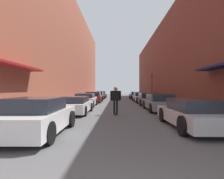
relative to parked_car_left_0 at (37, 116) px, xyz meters
name	(u,v)px	position (x,y,z in m)	size (l,w,h in m)	color
ground	(118,104)	(3.02, 13.40, -0.65)	(101.86, 101.86, 0.00)	#515154
curb_strip_left	(81,101)	(-2.05, 18.03, -0.59)	(1.80, 46.30, 0.12)	gray
curb_strip_right	(154,101)	(8.08, 18.03, -0.59)	(1.80, 46.30, 0.12)	gray
building_row_left	(61,50)	(-4.95, 18.02, 6.55)	(4.90, 46.30, 14.41)	brown
building_row_right	(175,62)	(10.98, 18.02, 4.80)	(4.90, 46.30, 10.91)	brown
parked_car_left_0	(37,116)	(0.00, 0.00, 0.00)	(2.02, 4.05, 1.34)	silver
parked_car_left_1	(74,105)	(0.02, 5.50, -0.08)	(2.09, 4.07, 1.16)	silver
parked_car_left_2	(86,100)	(-0.09, 10.50, -0.03)	(1.93, 4.35, 1.26)	silver
parked_car_left_3	(94,97)	(-0.02, 15.77, -0.01)	(2.06, 4.52, 1.33)	maroon
parked_car_left_4	(98,96)	(-0.12, 21.42, -0.03)	(2.02, 4.72, 1.29)	#232326
parked_car_left_5	(101,95)	(-0.08, 26.96, -0.02)	(1.89, 4.46, 1.32)	maroon
parked_car_right_0	(193,114)	(6.14, 1.21, -0.04)	(2.01, 4.41, 1.24)	#B7B7BC
parked_car_right_1	(159,102)	(6.17, 7.26, -0.03)	(1.96, 4.76, 1.29)	gray
parked_car_right_2	(147,99)	(6.19, 12.63, -0.03)	(1.95, 4.69, 1.29)	#515459
parked_car_right_3	(140,97)	(6.22, 18.14, -0.05)	(2.08, 4.38, 1.26)	silver
parked_car_right_4	(136,95)	(6.14, 23.67, -0.05)	(1.99, 4.27, 1.23)	navy
skateboarder	(116,97)	(2.83, 5.05, 0.47)	(0.70, 0.78, 1.83)	black
traffic_light	(152,84)	(7.99, 19.11, 1.78)	(0.16, 0.22, 3.77)	#2D2D2D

